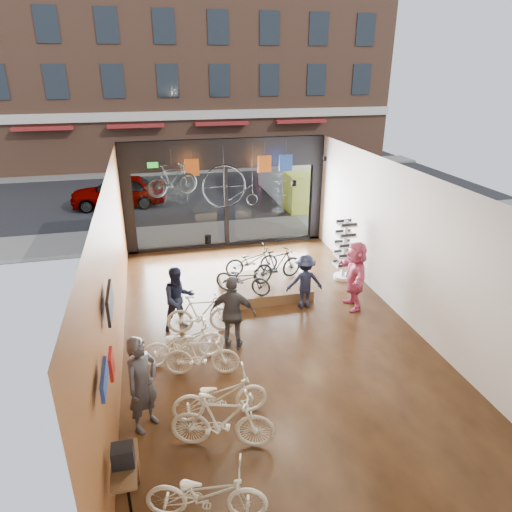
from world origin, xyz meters
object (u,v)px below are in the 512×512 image
object	(u,v)px
display_bike_left	(243,279)
customer_1	(179,299)
customer_2	(233,313)
customer_0	(142,384)
display_platform	(264,287)
floor_bike_4	(183,343)
sunglasses_rack	(344,250)
street_car	(118,191)
box_truck	(296,175)
customer_5	(355,275)
display_bike_mid	(277,265)
hung_bike	(172,180)
floor_bike_5	(201,314)
customer_3	(305,282)
display_bike_right	(252,261)
floor_bike_2	(220,396)
floor_bike_3	(201,355)
floor_bike_1	(223,421)
penny_farthing	(233,188)
floor_bike_0	(206,493)

from	to	relation	value
display_bike_left	customer_1	bearing A→B (deg)	151.42
display_bike_left	customer_2	bearing A→B (deg)	-164.45
customer_0	display_platform	bearing A→B (deg)	9.62
floor_bike_4	sunglasses_rack	world-z (taller)	sunglasses_rack
street_car	box_truck	size ratio (longest dim) A/B	0.66
customer_5	street_car	bearing A→B (deg)	-142.75
display_bike_mid	hung_bike	distance (m)	4.01
customer_5	hung_bike	world-z (taller)	hung_bike
sunglasses_rack	street_car	bearing A→B (deg)	140.25
display_platform	sunglasses_rack	bearing A→B (deg)	7.03
customer_1	floor_bike_5	bearing A→B (deg)	-44.09
customer_2	customer_3	world-z (taller)	customer_2
display_bike_right	hung_bike	bearing A→B (deg)	49.55
floor_bike_2	customer_0	xyz separation A→B (m)	(-1.34, 0.06, 0.46)
display_bike_mid	customer_3	bearing A→B (deg)	-177.83
floor_bike_3	sunglasses_rack	size ratio (longest dim) A/B	0.86
floor_bike_1	sunglasses_rack	bearing A→B (deg)	-22.42
floor_bike_3	display_bike_right	bearing A→B (deg)	-14.76
customer_2	customer_5	xyz separation A→B (m)	(3.48, 1.15, 0.04)
floor_bike_3	hung_bike	xyz separation A→B (m)	(-0.06, 5.50, 2.45)
sunglasses_rack	hung_bike	distance (m)	5.54
floor_bike_4	customer_0	world-z (taller)	customer_0
customer_3	customer_0	bearing A→B (deg)	44.71
street_car	customer_2	bearing A→B (deg)	13.45
floor_bike_4	hung_bike	bearing A→B (deg)	-9.60
floor_bike_1	customer_5	distance (m)	5.84
floor_bike_2	penny_farthing	xyz separation A→B (m)	(1.64, 7.11, 2.04)
floor_bike_2	sunglasses_rack	bearing A→B (deg)	-42.77
customer_2	customer_3	distance (m)	2.64
hung_bike	display_bike_left	bearing A→B (deg)	-168.70
floor_bike_0	floor_bike_1	bearing A→B (deg)	-4.14
sunglasses_rack	penny_farthing	distance (m)	3.95
floor_bike_4	display_bike_left	xyz separation A→B (m)	(1.83, 2.35, 0.24)
hung_bike	customer_2	bearing A→B (deg)	171.27
display_bike_right	hung_bike	xyz separation A→B (m)	(-2.06, 1.46, 2.20)
customer_0	customer_5	world-z (taller)	customer_5
floor_bike_4	customer_2	world-z (taller)	customer_2
penny_farthing	floor_bike_3	bearing A→B (deg)	-107.40
customer_0	penny_farthing	world-z (taller)	penny_farthing
display_bike_right	sunglasses_rack	world-z (taller)	sunglasses_rack
floor_bike_0	display_bike_mid	xyz separation A→B (m)	(2.97, 6.74, 0.32)
customer_2	customer_3	bearing A→B (deg)	-125.75
customer_2	penny_farthing	xyz separation A→B (m)	(0.98, 4.97, 1.60)
floor_bike_0	sunglasses_rack	distance (m)	8.71
customer_1	floor_bike_2	bearing A→B (deg)	-96.91
street_car	customer_0	world-z (taller)	customer_0
customer_5	display_platform	bearing A→B (deg)	-116.52
customer_0	customer_1	bearing A→B (deg)	30.39
display_bike_mid	customer_2	bearing A→B (deg)	127.92
box_truck	display_bike_right	distance (m)	9.23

